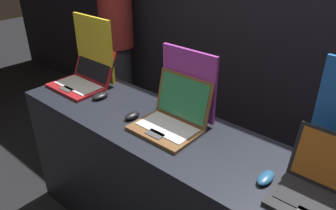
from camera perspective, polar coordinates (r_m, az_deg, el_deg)
The scene contains 11 objects.
wall_back at distance 2.64m, azimuth 18.65°, elevation 16.50°, with size 8.00×0.05×2.80m.
display_counter at distance 2.08m, azimuth -0.11°, elevation -14.72°, with size 2.07×0.57×0.90m.
laptop_front at distance 2.36m, azimuth -14.52°, elevation 4.62°, with size 0.38×0.36×0.25m.
mouse_front at distance 2.17m, azimuth -11.71°, elevation 1.58°, with size 0.07×0.12×0.04m.
promo_stand_front at distance 2.37m, azimuth -12.69°, elevation 9.14°, with size 0.38×0.07×0.46m.
laptop_middle at distance 1.79m, azimuth 0.73°, elevation -2.13°, with size 0.36×0.32×0.27m.
mouse_middle at distance 1.91m, azimuth -6.26°, elevation -1.84°, with size 0.06×0.10×0.04m.
promo_stand_middle at distance 1.82m, azimuth 3.58°, elevation 3.15°, with size 0.36×0.07×0.41m.
laptop_back at distance 1.47m, azimuth 25.41°, elevation -13.11°, with size 0.34×0.31×0.25m.
mouse_back at distance 1.51m, azimuth 16.64°, elevation -12.08°, with size 0.06×0.12×0.03m.
person_bystander at distance 3.40m, azimuth -8.84°, elevation 11.24°, with size 0.33×0.33×1.73m.
Camera 1 is at (1.00, -0.87, 1.87)m, focal length 35.00 mm.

